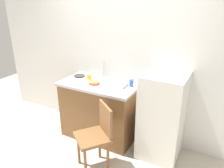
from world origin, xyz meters
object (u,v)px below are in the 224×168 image
at_px(dish_tray, 117,84).
at_px(cup_yellow, 89,77).
at_px(refrigerator, 162,116).
at_px(terracotta_bowl, 94,83).
at_px(hotplate, 79,76).
at_px(cup_blue, 131,83).
at_px(chair, 97,134).

xyz_separation_m(dish_tray, cup_yellow, (-0.49, 0.01, 0.02)).
distance_m(refrigerator, terracotta_bowl, 1.09).
height_order(hotplate, cup_blue, cup_blue).
relative_size(chair, cup_blue, 8.85).
bearing_deg(refrigerator, terracotta_bowl, -175.56).
relative_size(chair, cup_yellow, 10.30).
bearing_deg(refrigerator, hotplate, 176.44).
relative_size(hotplate, cup_yellow, 1.97).
bearing_deg(dish_tray, hotplate, 175.05).
bearing_deg(cup_blue, hotplate, -179.30).
xyz_separation_m(hotplate, cup_yellow, (0.23, -0.05, 0.03)).
xyz_separation_m(terracotta_bowl, hotplate, (-0.39, 0.17, -0.01)).
height_order(dish_tray, cup_blue, cup_blue).
xyz_separation_m(chair, dish_tray, (-0.06, 0.67, 0.44)).
xyz_separation_m(cup_yellow, cup_blue, (0.69, 0.06, 0.01)).
bearing_deg(cup_yellow, terracotta_bowl, -35.60).
distance_m(refrigerator, dish_tray, 0.79).
relative_size(refrigerator, cup_yellow, 14.10).
distance_m(refrigerator, cup_yellow, 1.25).
height_order(refrigerator, chair, refrigerator).
height_order(dish_tray, cup_yellow, cup_yellow).
height_order(chair, cup_yellow, cup_yellow).
height_order(dish_tray, hotplate, dish_tray).
bearing_deg(terracotta_bowl, dish_tray, 18.39).
xyz_separation_m(refrigerator, cup_yellow, (-1.20, 0.04, 0.35)).
bearing_deg(refrigerator, dish_tray, 177.83).
bearing_deg(terracotta_bowl, hotplate, 156.57).
relative_size(refrigerator, cup_blue, 12.12).
bearing_deg(terracotta_bowl, cup_yellow, 144.40).
relative_size(terracotta_bowl, cup_blue, 1.58).
distance_m(refrigerator, hotplate, 1.46).
bearing_deg(hotplate, terracotta_bowl, -23.43).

